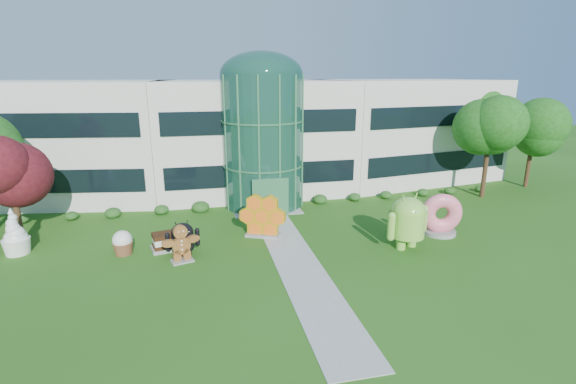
{
  "coord_description": "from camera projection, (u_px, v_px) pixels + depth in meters",
  "views": [
    {
      "loc": [
        -4.98,
        -18.83,
        9.8
      ],
      "look_at": [
        0.61,
        6.0,
        2.6
      ],
      "focal_mm": 26.0,
      "sensor_mm": 36.0,
      "label": 1
    }
  ],
  "objects": [
    {
      "name": "ground",
      "position": [
        302.0,
        272.0,
        21.4
      ],
      "size": [
        140.0,
        140.0,
        0.0
      ],
      "primitive_type": "plane",
      "color": "#215114",
      "rests_on": "ground"
    },
    {
      "name": "building",
      "position": [
        252.0,
        134.0,
        37.03
      ],
      "size": [
        46.0,
        15.0,
        9.3
      ],
      "primitive_type": null,
      "color": "beige",
      "rests_on": "ground"
    },
    {
      "name": "atrium",
      "position": [
        263.0,
        142.0,
        31.33
      ],
      "size": [
        6.0,
        6.0,
        9.8
      ],
      "primitive_type": "cylinder",
      "color": "#194738",
      "rests_on": "ground"
    },
    {
      "name": "walkway",
      "position": [
        293.0,
        256.0,
        23.27
      ],
      "size": [
        2.4,
        20.0,
        0.04
      ],
      "primitive_type": "cube",
      "color": "#9E9E93",
      "rests_on": "ground"
    },
    {
      "name": "tree_red",
      "position": [
        14.0,
        195.0,
        24.35
      ],
      "size": [
        4.0,
        4.0,
        6.0
      ],
      "primitive_type": null,
      "color": "#3F0C14",
      "rests_on": "ground"
    },
    {
      "name": "trees_backdrop",
      "position": [
        261.0,
        149.0,
        32.46
      ],
      "size": [
        52.0,
        8.0,
        8.4
      ],
      "primitive_type": null,
      "color": "#184310",
      "rests_on": "ground"
    },
    {
      "name": "android_green",
      "position": [
        408.0,
        218.0,
        24.01
      ],
      "size": [
        3.67,
        3.0,
        3.59
      ],
      "primitive_type": null,
      "rotation": [
        0.0,
        0.0,
        0.32
      ],
      "color": "#85CD42",
      "rests_on": "ground"
    },
    {
      "name": "android_black",
      "position": [
        183.0,
        237.0,
        23.09
      ],
      "size": [
        2.25,
        1.78,
        2.25
      ],
      "primitive_type": null,
      "rotation": [
        0.0,
        0.0,
        0.25
      ],
      "color": "black",
      "rests_on": "ground"
    },
    {
      "name": "donut",
      "position": [
        441.0,
        213.0,
        26.27
      ],
      "size": [
        2.83,
        1.85,
        2.7
      ],
      "primitive_type": null,
      "rotation": [
        0.0,
        0.0,
        -0.25
      ],
      "color": "#DE546D",
      "rests_on": "ground"
    },
    {
      "name": "gingerbread",
      "position": [
        181.0,
        243.0,
        22.36
      ],
      "size": [
        2.45,
        1.5,
        2.12
      ],
      "primitive_type": null,
      "rotation": [
        0.0,
        0.0,
        0.29
      ],
      "color": "brown",
      "rests_on": "ground"
    },
    {
      "name": "ice_cream_sandwich",
      "position": [
        172.0,
        240.0,
        24.18
      ],
      "size": [
        2.51,
        1.67,
        1.03
      ],
      "primitive_type": null,
      "rotation": [
        0.0,
        0.0,
        0.24
      ],
      "color": "black",
      "rests_on": "ground"
    },
    {
      "name": "honeycomb",
      "position": [
        263.0,
        218.0,
        25.9
      ],
      "size": [
        3.28,
        2.25,
        2.43
      ],
      "primitive_type": null,
      "rotation": [
        0.0,
        0.0,
        -0.41
      ],
      "color": "orange",
      "rests_on": "ground"
    },
    {
      "name": "froyo",
      "position": [
        14.0,
        231.0,
        23.28
      ],
      "size": [
        1.77,
        1.77,
        2.68
      ],
      "primitive_type": null,
      "rotation": [
        0.0,
        0.0,
        -0.14
      ],
      "color": "white",
      "rests_on": "ground"
    },
    {
      "name": "cupcake",
      "position": [
        123.0,
        242.0,
        23.39
      ],
      "size": [
        1.38,
        1.38,
        1.4
      ],
      "primitive_type": null,
      "rotation": [
        0.0,
        0.0,
        0.21
      ],
      "color": "white",
      "rests_on": "ground"
    }
  ]
}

